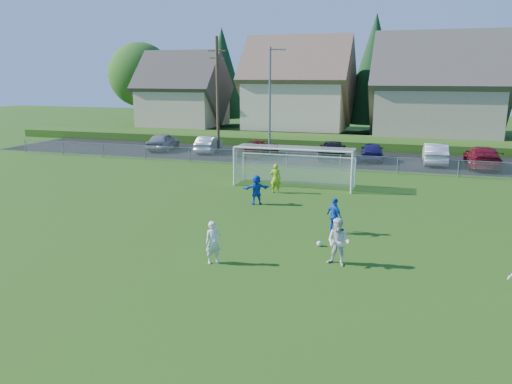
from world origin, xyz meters
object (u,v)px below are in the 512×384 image
player_white_a (213,242)px  goalkeeper (276,178)px  car_d (332,150)px  car_a (163,142)px  car_f (435,154)px  soccer_goal (295,160)px  car_e (372,151)px  soccer_ball (319,244)px  player_blue_a (334,216)px  car_c (259,148)px  player_white_b (338,242)px  car_g (482,157)px  player_blue_b (256,190)px  car_b (209,144)px

player_white_a → goalkeeper: bearing=55.9°
car_d → car_a: bearing=-8.2°
car_f → goalkeeper: bearing=53.4°
goalkeeper → soccer_goal: bearing=-116.8°
goalkeeper → car_e: (4.46, 13.42, -0.12)m
player_white_a → car_a: 29.42m
soccer_ball → car_e: size_ratio=0.05×
player_blue_a → car_c: size_ratio=0.32×
player_white_b → car_e: size_ratio=0.41×
car_f → car_g: bearing=166.5°
player_blue_a → player_blue_b: bearing=3.9°
goalkeeper → car_f: 16.21m
player_blue_a → car_c: bearing=-21.7°
soccer_ball → player_blue_b: bearing=128.1°
car_c → car_d: bearing=-173.6°
car_f → car_g: size_ratio=0.88×
player_blue_b → car_d: size_ratio=0.31×
car_e → car_f: bearing=173.1°
player_blue_b → goalkeeper: (0.27, 2.92, 0.05)m
car_b → car_d: bearing=170.3°
soccer_ball → player_white_b: bearing=-61.1°
car_b → soccer_goal: bearing=126.0°
player_white_a → soccer_goal: bearing=52.5°
player_white_b → car_a: player_white_b is taller
player_white_a → car_e: player_white_a is taller
goalkeeper → car_a: (-14.50, 13.47, -0.07)m
player_blue_b → car_b: 19.10m
player_blue_a → player_blue_b: player_blue_b is taller
player_white_a → car_f: size_ratio=0.33×
player_white_b → car_b: bearing=138.0°
player_white_b → goalkeeper: player_white_b is taller
soccer_ball → car_f: 22.51m
player_blue_a → car_e: (-0.06, 20.17, -0.06)m
goalkeeper → car_a: 19.79m
soccer_ball → car_b: bearing=122.6°
car_b → car_f: car_f is taller
car_b → car_c: 5.07m
car_g → car_e: bearing=-6.6°
soccer_ball → car_d: (-2.94, 21.64, 0.65)m
car_a → car_g: bearing=171.8°
car_c → car_e: size_ratio=1.15×
goalkeeper → car_b: (-9.97, 13.53, -0.15)m
soccer_goal → player_blue_a: bearing=-66.5°
car_a → car_b: 4.53m
car_a → car_d: 15.78m
car_b → car_d: size_ratio=0.83×
car_d → car_g: (11.34, -0.43, 0.04)m
car_c → player_blue_b: bearing=111.0°
player_blue_a → car_a: size_ratio=0.34×
car_c → car_d: size_ratio=0.95×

